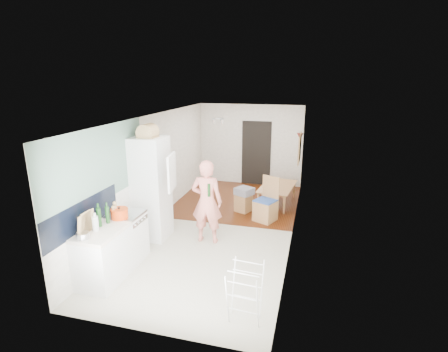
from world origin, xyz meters
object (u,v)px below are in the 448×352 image
at_px(person, 207,194).
at_px(dining_chair, 266,200).
at_px(stool, 243,203).
at_px(drying_rack, 245,294).
at_px(dining_table, 278,196).

distance_m(person, dining_chair, 1.76).
height_order(person, stool, person).
relative_size(person, drying_rack, 2.42).
distance_m(person, dining_table, 2.93).
bearing_deg(person, stool, -106.06).
xyz_separation_m(person, drying_rack, (1.25, -2.22, -0.60)).
bearing_deg(person, dining_chair, -130.71).
relative_size(person, stool, 4.47).
xyz_separation_m(person, dining_chair, (1.01, 1.35, -0.49)).
bearing_deg(stool, dining_table, 43.71).
height_order(dining_table, drying_rack, drying_rack).
bearing_deg(drying_rack, person, 124.67).
height_order(dining_table, stool, stool).
bearing_deg(drying_rack, dining_table, 96.12).
relative_size(dining_chair, stool, 2.31).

